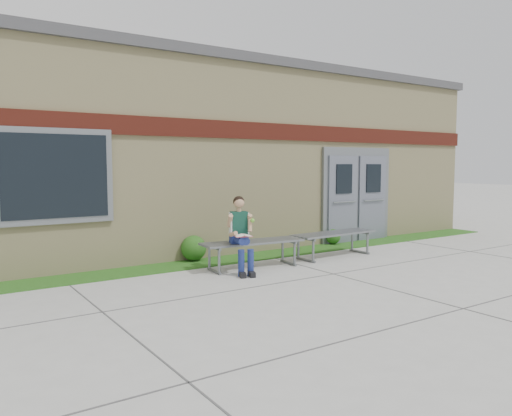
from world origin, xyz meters
TOP-DOWN VIEW (x-y plane):
  - ground at (0.00, 0.00)m, footprint 80.00×80.00m
  - grass_strip at (0.00, 2.60)m, footprint 16.00×0.80m
  - school_building at (-0.00, 5.99)m, footprint 16.20×6.22m
  - bench_left at (0.12, 1.71)m, footprint 1.97×0.71m
  - bench_right at (2.12, 1.71)m, footprint 1.97×0.63m
  - girl at (-0.25, 1.52)m, footprint 0.52×0.80m
  - shrub_mid at (-0.51, 2.85)m, footprint 0.50×0.50m
  - shrub_east at (3.15, 2.85)m, footprint 0.35×0.35m

SIDE VIEW (x-z plane):
  - ground at x=0.00m, z-range 0.00..0.00m
  - grass_strip at x=0.00m, z-range 0.00..0.02m
  - shrub_east at x=3.15m, z-range 0.02..0.37m
  - shrub_mid at x=-0.51m, z-range 0.02..0.52m
  - bench_left at x=0.12m, z-range 0.14..0.64m
  - bench_right at x=2.12m, z-range 0.14..0.64m
  - girl at x=-0.25m, z-range 0.05..1.39m
  - school_building at x=0.00m, z-range 0.00..4.20m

